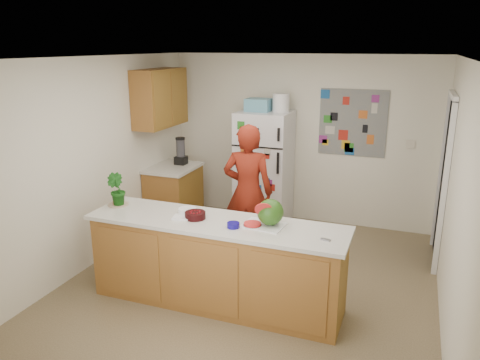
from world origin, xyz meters
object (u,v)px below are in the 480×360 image
at_px(refrigerator, 264,169).
at_px(person, 248,192).
at_px(cherry_bowl, 195,215).
at_px(watermelon, 270,212).

xyz_separation_m(refrigerator, person, (0.17, -1.18, 0.01)).
bearing_deg(cherry_bowl, watermelon, 5.71).
bearing_deg(person, cherry_bowl, 74.87).
bearing_deg(refrigerator, watermelon, -70.90).
height_order(person, watermelon, person).
bearing_deg(cherry_bowl, person, 83.40).
distance_m(refrigerator, person, 1.19).
bearing_deg(watermelon, refrigerator, 109.10).
height_order(refrigerator, person, person).
relative_size(refrigerator, person, 0.99).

